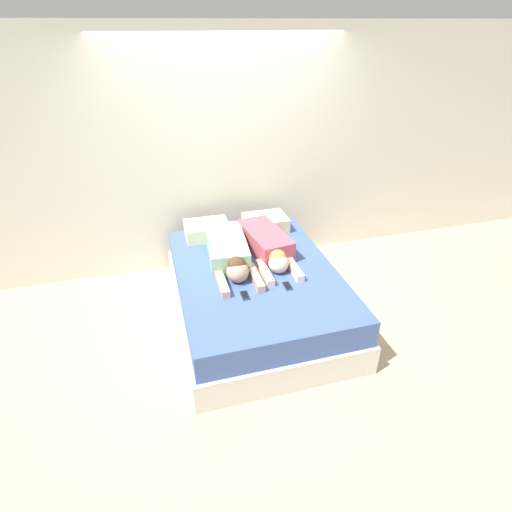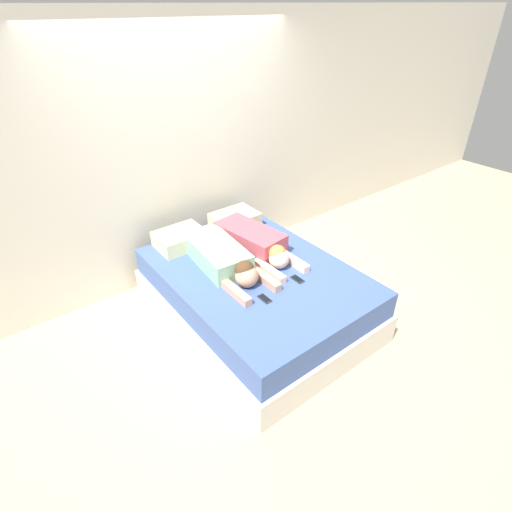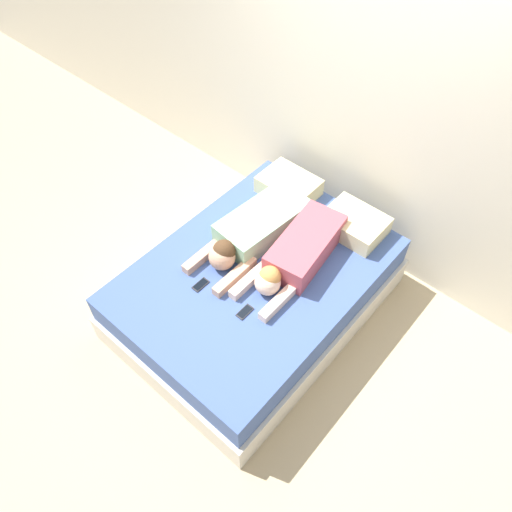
# 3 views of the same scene
# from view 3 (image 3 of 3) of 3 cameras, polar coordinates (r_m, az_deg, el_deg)

# --- Properties ---
(ground_plane) EXTENTS (12.00, 12.00, 0.00)m
(ground_plane) POSITION_cam_3_polar(r_m,az_deg,el_deg) (4.18, 0.00, -6.00)
(ground_plane) COLOR tan
(wall_back) EXTENTS (12.00, 0.06, 2.60)m
(wall_back) POSITION_cam_3_polar(r_m,az_deg,el_deg) (3.95, 11.87, 15.90)
(wall_back) COLOR beige
(wall_back) RESTS_ON ground_plane
(bed) EXTENTS (1.53, 2.08, 0.54)m
(bed) POSITION_cam_3_polar(r_m,az_deg,el_deg) (3.96, 0.00, -3.90)
(bed) COLOR beige
(bed) RESTS_ON ground_plane
(pillow_head_left) EXTENTS (0.47, 0.36, 0.16)m
(pillow_head_left) POSITION_cam_3_polar(r_m,az_deg,el_deg) (4.25, 3.75, 7.99)
(pillow_head_left) COLOR beige
(pillow_head_left) RESTS_ON bed
(pillow_head_right) EXTENTS (0.47, 0.36, 0.16)m
(pillow_head_right) POSITION_cam_3_polar(r_m,az_deg,el_deg) (4.01, 11.18, 3.63)
(pillow_head_right) COLOR beige
(pillow_head_right) RESTS_ON bed
(person_left) EXTENTS (0.43, 1.10, 0.23)m
(person_left) POSITION_cam_3_polar(r_m,az_deg,el_deg) (3.85, -0.27, 2.96)
(person_left) COLOR #8CBF99
(person_left) RESTS_ON bed
(person_right) EXTENTS (0.42, 1.04, 0.22)m
(person_right) POSITION_cam_3_polar(r_m,az_deg,el_deg) (3.71, 4.73, 0.26)
(person_right) COLOR #B24C59
(person_right) RESTS_ON bed
(cell_phone_left) EXTENTS (0.06, 0.13, 0.01)m
(cell_phone_left) POSITION_cam_3_polar(r_m,az_deg,el_deg) (3.66, -6.35, -3.29)
(cell_phone_left) COLOR #2D2D33
(cell_phone_left) RESTS_ON bed
(cell_phone_right) EXTENTS (0.06, 0.13, 0.01)m
(cell_phone_right) POSITION_cam_3_polar(r_m,az_deg,el_deg) (3.51, -1.29, -6.40)
(cell_phone_right) COLOR #2D2D33
(cell_phone_right) RESTS_ON bed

